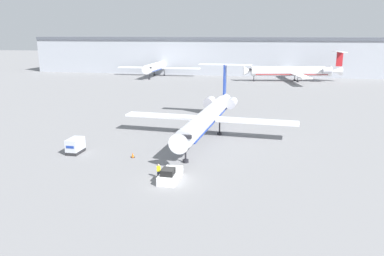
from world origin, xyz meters
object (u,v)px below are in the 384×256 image
pushback_tug (170,175)px  airplane_parked_far_right (159,66)px  airplane_main (209,115)px  luggage_cart (75,146)px  airplane_parked_far_left (294,71)px  traffic_cone_left (133,155)px  worker_near_tug (159,171)px

pushback_tug → airplane_parked_far_right: size_ratio=0.14×
airplane_main → luggage_cart: (-17.07, -13.45, -2.43)m
luggage_cart → airplane_parked_far_left: (34.99, 91.09, 2.53)m
airplane_parked_far_left → pushback_tug: bearing=-101.0°
traffic_cone_left → airplane_main: bearing=58.4°
airplane_main → worker_near_tug: size_ratio=19.18×
pushback_tug → airplane_parked_far_right: (-32.88, 105.61, 3.27)m
pushback_tug → worker_near_tug: 1.58m
airplane_parked_far_right → worker_near_tug: bearing=-73.4°
airplane_main → luggage_cart: airplane_main is taller
airplane_parked_far_left → airplane_parked_far_right: 52.56m
pushback_tug → traffic_cone_left: pushback_tug is taller
worker_near_tug → airplane_parked_far_right: 109.83m
airplane_main → worker_near_tug: bearing=-97.7°
airplane_main → traffic_cone_left: bearing=-121.6°
airplane_parked_far_left → airplane_parked_far_right: size_ratio=1.04×
pushback_tug → luggage_cart: size_ratio=1.56×
pushback_tug → luggage_cart: bearing=155.8°
worker_near_tug → pushback_tug: bearing=-14.8°
pushback_tug → traffic_cone_left: size_ratio=6.70×
worker_near_tug → traffic_cone_left: (-5.66, 6.50, -0.57)m
luggage_cart → worker_near_tug: (14.34, -6.72, -0.18)m
luggage_cart → airplane_parked_far_right: airplane_parked_far_right is taller
pushback_tug → airplane_parked_far_left: (19.15, 98.21, 2.99)m
luggage_cart → worker_near_tug: bearing=-25.1°
pushback_tug → airplane_parked_far_left: airplane_parked_far_left is taller
airplane_main → pushback_tug: (-1.23, -20.56, -2.89)m
pushback_tug → luggage_cart: 17.37m
pushback_tug → luggage_cart: (-15.84, 7.12, 0.46)m
airplane_main → traffic_cone_left: 16.35m
luggage_cart → worker_near_tug: size_ratio=1.70×
worker_near_tug → airplane_parked_far_left: size_ratio=0.05×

